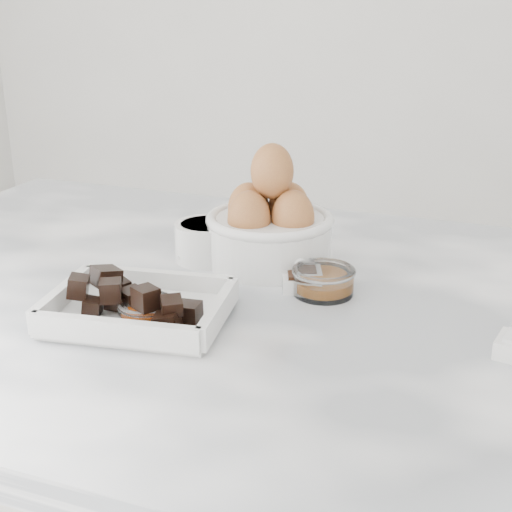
{
  "coord_description": "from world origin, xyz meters",
  "views": [
    {
      "loc": [
        0.33,
        -0.78,
        1.3
      ],
      "look_at": [
        0.02,
        0.03,
        0.98
      ],
      "focal_mm": 50.0,
      "sensor_mm": 36.0,
      "label": 1
    }
  ],
  "objects_px": {
    "egg_bowl": "(270,226)",
    "zest_bowl": "(147,312)",
    "butter_plate": "(240,240)",
    "sugar_ramekin": "(207,240)",
    "honey_bowl": "(323,280)",
    "chocolate_dish": "(138,303)",
    "vanilla_spoon": "(302,279)"
  },
  "relations": [
    {
      "from": "butter_plate",
      "to": "zest_bowl",
      "type": "distance_m",
      "value": 0.26
    },
    {
      "from": "chocolate_dish",
      "to": "egg_bowl",
      "type": "relative_size",
      "value": 1.26
    },
    {
      "from": "butter_plate",
      "to": "zest_bowl",
      "type": "xyz_separation_m",
      "value": [
        -0.01,
        -0.26,
        -0.0
      ]
    },
    {
      "from": "honey_bowl",
      "to": "vanilla_spoon",
      "type": "distance_m",
      "value": 0.03
    },
    {
      "from": "zest_bowl",
      "to": "vanilla_spoon",
      "type": "relative_size",
      "value": 0.96
    },
    {
      "from": "honey_bowl",
      "to": "vanilla_spoon",
      "type": "relative_size",
      "value": 1.14
    },
    {
      "from": "butter_plate",
      "to": "vanilla_spoon",
      "type": "xyz_separation_m",
      "value": [
        0.12,
        -0.09,
        -0.01
      ]
    },
    {
      "from": "butter_plate",
      "to": "sugar_ramekin",
      "type": "xyz_separation_m",
      "value": [
        -0.03,
        -0.04,
        0.01
      ]
    },
    {
      "from": "sugar_ramekin",
      "to": "honey_bowl",
      "type": "relative_size",
      "value": 1.13
    },
    {
      "from": "butter_plate",
      "to": "honey_bowl",
      "type": "height_order",
      "value": "butter_plate"
    },
    {
      "from": "honey_bowl",
      "to": "zest_bowl",
      "type": "bearing_deg",
      "value": -136.43
    },
    {
      "from": "chocolate_dish",
      "to": "sugar_ramekin",
      "type": "height_order",
      "value": "same"
    },
    {
      "from": "vanilla_spoon",
      "to": "butter_plate",
      "type": "bearing_deg",
      "value": 143.52
    },
    {
      "from": "sugar_ramekin",
      "to": "egg_bowl",
      "type": "xyz_separation_m",
      "value": [
        0.09,
        0.02,
        0.03
      ]
    },
    {
      "from": "egg_bowl",
      "to": "zest_bowl",
      "type": "xyz_separation_m",
      "value": [
        -0.07,
        -0.24,
        -0.04
      ]
    },
    {
      "from": "egg_bowl",
      "to": "vanilla_spoon",
      "type": "relative_size",
      "value": 2.51
    },
    {
      "from": "sugar_ramekin",
      "to": "honey_bowl",
      "type": "bearing_deg",
      "value": -17.58
    },
    {
      "from": "chocolate_dish",
      "to": "zest_bowl",
      "type": "distance_m",
      "value": 0.02
    },
    {
      "from": "sugar_ramekin",
      "to": "chocolate_dish",
      "type": "bearing_deg",
      "value": -87.68
    },
    {
      "from": "zest_bowl",
      "to": "vanilla_spoon",
      "type": "bearing_deg",
      "value": 51.12
    },
    {
      "from": "butter_plate",
      "to": "sugar_ramekin",
      "type": "height_order",
      "value": "butter_plate"
    },
    {
      "from": "vanilla_spoon",
      "to": "honey_bowl",
      "type": "bearing_deg",
      "value": -15.41
    },
    {
      "from": "butter_plate",
      "to": "egg_bowl",
      "type": "relative_size",
      "value": 0.89
    },
    {
      "from": "honey_bowl",
      "to": "vanilla_spoon",
      "type": "xyz_separation_m",
      "value": [
        -0.03,
        0.01,
        -0.01
      ]
    },
    {
      "from": "butter_plate",
      "to": "zest_bowl",
      "type": "relative_size",
      "value": 2.32
    },
    {
      "from": "honey_bowl",
      "to": "zest_bowl",
      "type": "distance_m",
      "value": 0.23
    },
    {
      "from": "chocolate_dish",
      "to": "butter_plate",
      "type": "bearing_deg",
      "value": 84.34
    },
    {
      "from": "egg_bowl",
      "to": "zest_bowl",
      "type": "bearing_deg",
      "value": -105.48
    },
    {
      "from": "sugar_ramekin",
      "to": "honey_bowl",
      "type": "xyz_separation_m",
      "value": [
        0.19,
        -0.06,
        -0.01
      ]
    },
    {
      "from": "chocolate_dish",
      "to": "butter_plate",
      "type": "distance_m",
      "value": 0.25
    },
    {
      "from": "chocolate_dish",
      "to": "egg_bowl",
      "type": "xyz_separation_m",
      "value": [
        0.08,
        0.23,
        0.03
      ]
    },
    {
      "from": "sugar_ramekin",
      "to": "honey_bowl",
      "type": "height_order",
      "value": "sugar_ramekin"
    }
  ]
}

